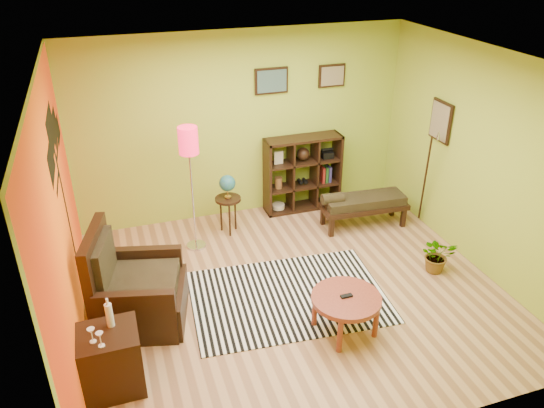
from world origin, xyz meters
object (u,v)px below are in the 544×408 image
object	(u,v)px
armchair	(135,293)
globe_table	(228,190)
coffee_table	(346,301)
floor_lamp	(189,152)
bench	(362,203)
potted_plant	(437,258)
side_cabinet	(111,360)
cube_shelf	(303,173)

from	to	relation	value
armchair	globe_table	xyz separation A→B (m)	(1.49, 1.58, 0.34)
coffee_table	floor_lamp	xyz separation A→B (m)	(-1.22, 2.27, 1.03)
floor_lamp	armchair	bearing A→B (deg)	-125.44
armchair	floor_lamp	xyz separation A→B (m)	(0.94, 1.32, 1.08)
bench	potted_plant	bearing A→B (deg)	-74.05
coffee_table	floor_lamp	size ratio (longest dim) A/B	0.43
side_cabinet	potted_plant	xyz separation A→B (m)	(4.13, 0.71, -0.15)
side_cabinet	bench	distance (m)	4.28
armchair	potted_plant	xyz separation A→B (m)	(3.81, -0.26, -0.16)
side_cabinet	globe_table	bearing A→B (deg)	54.72
floor_lamp	globe_table	distance (m)	0.96
coffee_table	bench	distance (m)	2.42
floor_lamp	side_cabinet	bearing A→B (deg)	-118.71
armchair	floor_lamp	world-z (taller)	floor_lamp
floor_lamp	potted_plant	size ratio (longest dim) A/B	3.64
bench	potted_plant	world-z (taller)	bench
floor_lamp	coffee_table	bearing A→B (deg)	-61.66
bench	potted_plant	distance (m)	1.46
cube_shelf	potted_plant	xyz separation A→B (m)	(1.01, -2.21, -0.41)
coffee_table	cube_shelf	world-z (taller)	cube_shelf
floor_lamp	cube_shelf	distance (m)	2.13
globe_table	cube_shelf	size ratio (longest dim) A/B	0.76
floor_lamp	bench	xyz separation A→B (m)	(2.47, -0.19, -1.06)
bench	armchair	bearing A→B (deg)	-161.71
coffee_table	globe_table	size ratio (longest dim) A/B	0.84
armchair	potted_plant	distance (m)	3.82
side_cabinet	globe_table	world-z (taller)	side_cabinet
side_cabinet	bench	size ratio (longest dim) A/B	0.74
armchair	potted_plant	bearing A→B (deg)	-3.87
armchair	potted_plant	size ratio (longest dim) A/B	2.39
coffee_table	side_cabinet	size ratio (longest dim) A/B	0.78
coffee_table	armchair	bearing A→B (deg)	156.43
coffee_table	globe_table	world-z (taller)	globe_table
coffee_table	bench	bearing A→B (deg)	58.92
armchair	globe_table	world-z (taller)	armchair
globe_table	armchair	bearing A→B (deg)	-133.34
coffee_table	cube_shelf	bearing A→B (deg)	77.65
coffee_table	globe_table	xyz separation A→B (m)	(-0.68, 2.52, 0.29)
armchair	bench	bearing A→B (deg)	18.29
armchair	side_cabinet	bearing A→B (deg)	-107.95
side_cabinet	floor_lamp	bearing A→B (deg)	61.29
floor_lamp	potted_plant	world-z (taller)	floor_lamp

